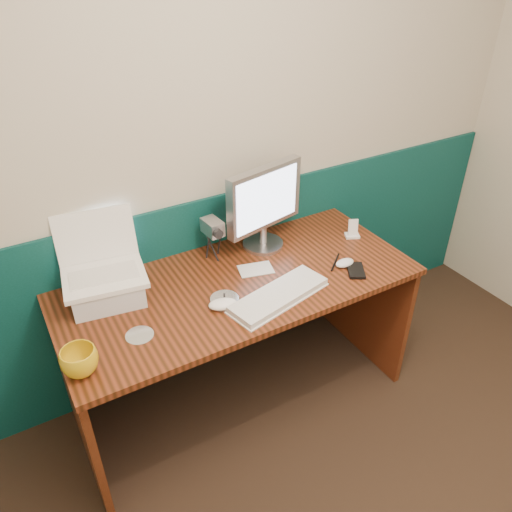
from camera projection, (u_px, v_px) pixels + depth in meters
back_wall at (226, 142)px, 2.27m from camera, size 3.50×0.04×2.50m
wainscot at (232, 277)px, 2.68m from camera, size 3.48×0.02×1.00m
desk at (241, 344)px, 2.42m from camera, size 1.60×0.70×0.75m
laptop_riser at (107, 289)px, 2.09m from camera, size 0.32×0.28×0.10m
laptop at (99, 251)px, 1.99m from camera, size 0.37×0.30×0.28m
monitor at (263, 207)px, 2.36m from camera, size 0.44×0.21×0.42m
keyboard at (279, 296)px, 2.11m from camera, size 0.48×0.25×0.03m
mouse_right at (345, 263)px, 2.32m from camera, size 0.10×0.06×0.03m
mouse_left at (223, 304)px, 2.05m from camera, size 0.13×0.10×0.04m
mug at (80, 361)px, 1.74m from camera, size 0.15×0.15×0.10m
camcorder at (213, 241)px, 2.33m from camera, size 0.09×0.13×0.19m
cd_spindle at (225, 301)px, 2.08m from camera, size 0.12×0.12×0.03m
cd_loose_a at (140, 335)px, 1.92m from camera, size 0.11×0.11×0.00m
pen at (335, 262)px, 2.34m from camera, size 0.12×0.10×0.01m
papers at (256, 269)px, 2.30m from camera, size 0.18×0.14×0.00m
dock at (352, 235)px, 2.54m from camera, size 0.09×0.08×0.01m
music_player at (353, 227)px, 2.52m from camera, size 0.05×0.04×0.08m
pda at (356, 270)px, 2.28m from camera, size 0.13×0.14×0.01m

